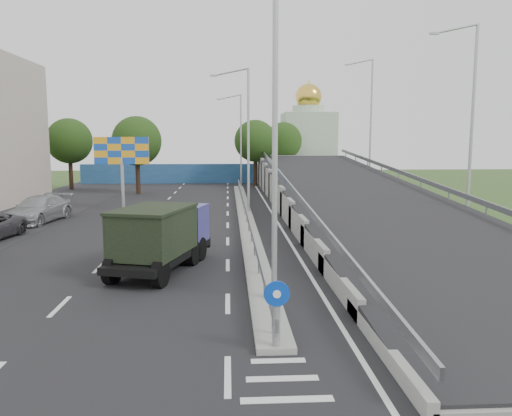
{
  "coord_description": "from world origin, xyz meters",
  "views": [
    {
      "loc": [
        -1.16,
        -9.51,
        5.23
      ],
      "look_at": [
        0.1,
        12.84,
        2.2
      ],
      "focal_mm": 35.0,
      "sensor_mm": 36.0,
      "label": 1
    }
  ],
  "objects": [
    {
      "name": "ground",
      "position": [
        0.0,
        0.0,
        0.0
      ],
      "size": [
        160.0,
        160.0,
        0.0
      ],
      "primitive_type": "plane",
      "color": "#2D4C1E",
      "rests_on": "ground"
    },
    {
      "name": "road_surface",
      "position": [
        -3.0,
        20.0,
        0.0
      ],
      "size": [
        26.0,
        90.0,
        0.04
      ],
      "primitive_type": "cube",
      "color": "black",
      "rests_on": "ground"
    },
    {
      "name": "median",
      "position": [
        0.0,
        24.0,
        0.1
      ],
      "size": [
        1.0,
        44.0,
        0.2
      ],
      "primitive_type": "cube",
      "color": "gray",
      "rests_on": "ground"
    },
    {
      "name": "overpass_ramp",
      "position": [
        7.5,
        24.0,
        1.75
      ],
      "size": [
        10.0,
        50.0,
        3.5
      ],
      "color": "gray",
      "rests_on": "ground"
    },
    {
      "name": "median_guardrail",
      "position": [
        0.0,
        24.0,
        0.75
      ],
      "size": [
        0.09,
        44.0,
        0.71
      ],
      "color": "gray",
      "rests_on": "median"
    },
    {
      "name": "sign_bollard",
      "position": [
        0.0,
        2.17,
        1.03
      ],
      "size": [
        0.64,
        0.23,
        1.67
      ],
      "color": "black",
      "rests_on": "median"
    },
    {
      "name": "lamp_post_near",
      "position": [
        0.11,
        6.0,
        5.81
      ],
      "size": [
        2.74,
        0.18,
        10.08
      ],
      "color": "#B2B5B7",
      "rests_on": "median"
    },
    {
      "name": "lamp_post_mid",
      "position": [
        0.11,
        26.0,
        5.81
      ],
      "size": [
        2.74,
        0.18,
        10.08
      ],
      "color": "#B2B5B7",
      "rests_on": "median"
    },
    {
      "name": "lamp_post_far",
      "position": [
        0.11,
        46.0,
        5.81
      ],
      "size": [
        2.74,
        0.18,
        10.08
      ],
      "color": "#B2B5B7",
      "rests_on": "median"
    },
    {
      "name": "blue_wall",
      "position": [
        -4.0,
        52.0,
        1.2
      ],
      "size": [
        30.0,
        0.5,
        2.4
      ],
      "primitive_type": "cube",
      "color": "navy",
      "rests_on": "ground"
    },
    {
      "name": "church",
      "position": [
        10.0,
        60.0,
        5.31
      ],
      "size": [
        7.0,
        7.0,
        13.8
      ],
      "color": "#B2CCAD",
      "rests_on": "ground"
    },
    {
      "name": "billboard",
      "position": [
        -9.0,
        28.0,
        4.19
      ],
      "size": [
        4.0,
        0.24,
        5.5
      ],
      "color": "#B2B5B7",
      "rests_on": "ground"
    },
    {
      "name": "tree_left_mid",
      "position": [
        -10.0,
        40.0,
        5.18
      ],
      "size": [
        4.8,
        4.8,
        7.6
      ],
      "color": "black",
      "rests_on": "ground"
    },
    {
      "name": "tree_median_far",
      "position": [
        2.0,
        48.0,
        5.18
      ],
      "size": [
        4.8,
        4.8,
        7.6
      ],
      "color": "black",
      "rests_on": "ground"
    },
    {
      "name": "tree_left_far",
      "position": [
        -18.0,
        45.0,
        5.18
      ],
      "size": [
        4.8,
        4.8,
        7.6
      ],
      "color": "black",
      "rests_on": "ground"
    },
    {
      "name": "tree_ramp_far",
      "position": [
        6.0,
        55.0,
        5.18
      ],
      "size": [
        4.8,
        4.8,
        7.6
      ],
      "color": "black",
      "rests_on": "ground"
    },
    {
      "name": "dump_truck",
      "position": [
        -3.85,
        10.48,
        1.47
      ],
      "size": [
        3.79,
        6.42,
        2.66
      ],
      "rotation": [
        0.0,
        0.0,
        -0.29
      ],
      "color": "black",
      "rests_on": "ground"
    },
    {
      "name": "parked_car_d",
      "position": [
        -13.39,
        23.09,
        0.84
      ],
      "size": [
        3.23,
        6.07,
        1.68
      ],
      "primitive_type": "imported",
      "rotation": [
        0.0,
        0.0,
        -0.16
      ],
      "color": "#94999C",
      "rests_on": "ground"
    }
  ]
}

